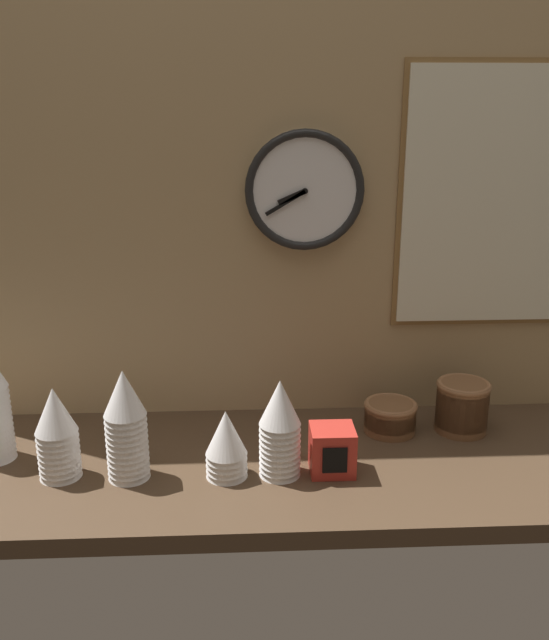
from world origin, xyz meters
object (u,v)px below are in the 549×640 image
(bowl_stack_right, at_px, (390,416))
(napkin_dispenser, at_px, (332,450))
(cup_stack_center_left, at_px, (126,425))
(menu_board, at_px, (491,198))
(cup_stack_center, at_px, (226,444))
(bowl_stack_far_right, at_px, (462,405))
(cup_stack_center_right, at_px, (280,428))
(wall_clock, at_px, (305,191))
(cup_stack_left, at_px, (57,433))

(bowl_stack_right, height_order, napkin_dispenser, napkin_dispenser)
(cup_stack_center_left, xyz_separation_m, menu_board, (0.83, 0.31, 0.42))
(cup_stack_center, bearing_deg, bowl_stack_far_right, 18.34)
(bowl_stack_right, bearing_deg, cup_stack_center_right, -145.81)
(wall_clock, distance_m, menu_board, 0.44)
(cup_stack_center, height_order, cup_stack_center_left, cup_stack_center_left)
(cup_stack_center_left, relative_size, bowl_stack_right, 1.89)
(cup_stack_center_right, relative_size, bowl_stack_far_right, 1.69)
(bowl_stack_far_right, distance_m, napkin_dispenser, 0.38)
(bowl_stack_far_right, height_order, menu_board, menu_board)
(cup_stack_center_left, bearing_deg, bowl_stack_right, 17.12)
(cup_stack_center_right, bearing_deg, cup_stack_left, 178.28)
(menu_board, bearing_deg, cup_stack_center_right, -148.60)
(cup_stack_center, bearing_deg, cup_stack_center_left, 178.29)
(cup_stack_left, distance_m, menu_board, 1.11)
(cup_stack_center, bearing_deg, menu_board, 26.77)
(cup_stack_center, bearing_deg, cup_stack_left, 177.47)
(cup_stack_center_left, bearing_deg, cup_stack_center_right, -0.82)
(bowl_stack_far_right, height_order, napkin_dispenser, bowl_stack_far_right)
(cup_stack_center, xyz_separation_m, bowl_stack_right, (0.39, 0.19, -0.03))
(cup_stack_center, distance_m, menu_board, 0.84)
(menu_board, bearing_deg, wall_clock, -178.85)
(menu_board, bearing_deg, napkin_dispenser, -142.71)
(wall_clock, bearing_deg, cup_stack_center_left, -142.25)
(cup_stack_center_left, xyz_separation_m, bowl_stack_far_right, (0.76, 0.18, -0.06))
(napkin_dispenser, bearing_deg, menu_board, 37.29)
(cup_stack_center, xyz_separation_m, menu_board, (0.63, 0.32, 0.46))
(cup_stack_left, bearing_deg, napkin_dispenser, -0.72)
(bowl_stack_right, bearing_deg, cup_stack_center, -154.04)
(cup_stack_center, distance_m, cup_stack_center_left, 0.21)
(cup_stack_center, relative_size, cup_stack_left, 0.74)
(cup_stack_center_left, distance_m, bowl_stack_right, 0.62)
(menu_board, bearing_deg, cup_stack_center_left, -159.53)
(menu_board, height_order, napkin_dispenser, menu_board)
(cup_stack_center_right, distance_m, wall_clock, 0.55)
(cup_stack_center_right, relative_size, bowl_stack_right, 1.69)
(wall_clock, bearing_deg, napkin_dispenser, -82.86)
(cup_stack_center_right, bearing_deg, cup_stack_center, -179.19)
(cup_stack_left, height_order, menu_board, menu_board)
(cup_stack_center, xyz_separation_m, cup_stack_center_left, (-0.20, 0.01, 0.05))
(cup_stack_center_right, height_order, wall_clock, wall_clock)
(cup_stack_center, height_order, cup_stack_center_right, cup_stack_center_right)
(cup_stack_left, bearing_deg, bowl_stack_far_right, 10.58)
(cup_stack_center_left, relative_size, napkin_dispenser, 2.39)
(wall_clock, xyz_separation_m, menu_board, (0.44, 0.01, -0.02))
(cup_stack_center, height_order, menu_board, menu_board)
(bowl_stack_right, relative_size, napkin_dispenser, 1.27)
(cup_stack_center_left, height_order, napkin_dispenser, cup_stack_center_left)
(cup_stack_left, distance_m, bowl_stack_right, 0.76)
(bowl_stack_right, relative_size, menu_board, 0.20)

